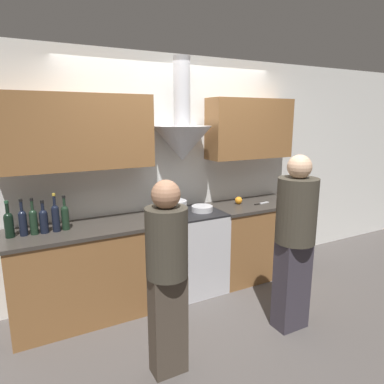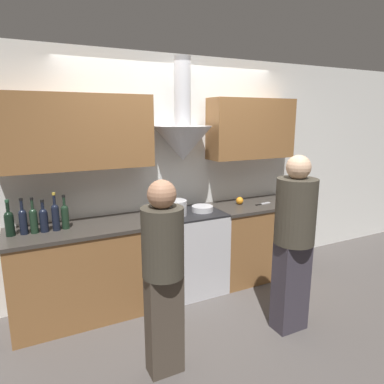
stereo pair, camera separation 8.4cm
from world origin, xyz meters
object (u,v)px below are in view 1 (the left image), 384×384
stove_range (188,251)px  saucepan (286,198)px  wine_bottle_3 (44,220)px  wine_bottle_1 (23,221)px  wine_bottle_2 (33,220)px  person_foreground_left (167,271)px  wine_bottle_0 (9,223)px  person_foreground_right (295,236)px  wine_bottle_5 (65,216)px  stock_pot (175,208)px  wine_bottle_4 (56,216)px  mixing_bowl (202,209)px  orange_fruit (239,200)px

stove_range → saucepan: 1.38m
wine_bottle_3 → wine_bottle_1: bearing=176.5°
wine_bottle_2 → wine_bottle_3: bearing=-0.8°
wine_bottle_3 → person_foreground_left: size_ratio=0.20×
wine_bottle_0 → saucepan: wine_bottle_0 is taller
wine_bottle_0 → person_foreground_right: bearing=-26.0°
wine_bottle_5 → person_foreground_right: person_foreground_right is taller
stock_pot → person_foreground_right: person_foreground_right is taller
wine_bottle_2 → saucepan: bearing=-3.2°
stove_range → saucepan: saucepan is taller
wine_bottle_4 → wine_bottle_5: wine_bottle_4 is taller
wine_bottle_1 → wine_bottle_0: bearing=177.8°
wine_bottle_0 → wine_bottle_2: 0.19m
wine_bottle_5 → mixing_bowl: bearing=-1.7°
stock_pot → person_foreground_right: (0.69, -1.05, -0.10)m
wine_bottle_0 → stock_pot: size_ratio=1.29×
stove_range → mixing_bowl: size_ratio=3.88×
wine_bottle_3 → stock_pot: bearing=-1.6°
wine_bottle_3 → orange_fruit: size_ratio=3.42×
wine_bottle_5 → wine_bottle_1: bearing=-179.9°
stock_pot → orange_fruit: stock_pot is taller
person_foreground_left → person_foreground_right: size_ratio=0.93×
orange_fruit → person_foreground_left: (-1.44, -1.13, -0.12)m
wine_bottle_4 → mixing_bowl: (1.51, -0.03, -0.11)m
wine_bottle_3 → mixing_bowl: (1.61, -0.03, -0.09)m
person_foreground_right → wine_bottle_3: bearing=151.2°
wine_bottle_0 → orange_fruit: bearing=0.8°
wine_bottle_4 → saucepan: size_ratio=1.83×
wine_bottle_2 → saucepan: size_ratio=1.70×
stove_range → wine_bottle_1: wine_bottle_1 is taller
wine_bottle_2 → stock_pot: bearing=-1.5°
wine_bottle_5 → wine_bottle_2: bearing=-177.9°
wine_bottle_1 → wine_bottle_5: size_ratio=1.02×
wine_bottle_1 → mixing_bowl: wine_bottle_1 is taller
stove_range → wine_bottle_5: wine_bottle_5 is taller
wine_bottle_1 → wine_bottle_2: wine_bottle_1 is taller
wine_bottle_4 → stock_pot: 1.18m
wine_bottle_5 → wine_bottle_4: bearing=-169.1°
stock_pot → person_foreground_right: size_ratio=0.15×
wine_bottle_1 → person_foreground_right: bearing=-27.1°
orange_fruit → wine_bottle_5: bearing=-178.9°
wine_bottle_4 → saucepan: bearing=-3.2°
stove_range → mixing_bowl: bearing=-8.6°
stove_range → person_foreground_left: bearing=-123.8°
wine_bottle_1 → person_foreground_left: person_foreground_left is taller
wine_bottle_3 → wine_bottle_5: 0.19m
wine_bottle_0 → wine_bottle_4: 0.38m
wine_bottle_1 → stock_pot: (1.45, -0.05, -0.05)m
wine_bottle_1 → saucepan: size_ratio=1.70×
wine_bottle_2 → mixing_bowl: wine_bottle_2 is taller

